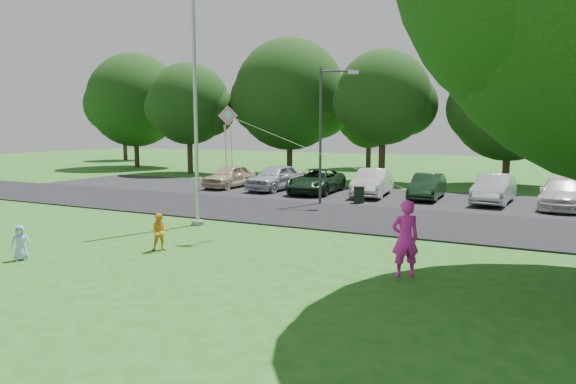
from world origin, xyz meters
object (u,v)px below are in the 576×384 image
at_px(trash_can, 359,195).
at_px(flagpole, 196,113).
at_px(child_blue, 20,243).
at_px(street_lamp, 326,123).
at_px(woman, 405,238).
at_px(kite, 231,130).
at_px(child_yellow, 160,232).

bearing_deg(trash_can, flagpole, -115.96).
relative_size(trash_can, child_blue, 0.87).
distance_m(street_lamp, trash_can, 3.78).
height_order(street_lamp, trash_can, street_lamp).
bearing_deg(street_lamp, trash_can, 18.17).
xyz_separation_m(woman, kite, (-6.15, 1.80, 2.63)).
height_order(flagpole, trash_can, flagpole).
bearing_deg(child_yellow, street_lamp, 45.55).
distance_m(woman, child_blue, 10.39).
xyz_separation_m(flagpole, trash_can, (3.76, 7.72, -3.74)).
relative_size(street_lamp, kite, 0.97).
distance_m(trash_can, kite, 9.81).
xyz_separation_m(child_yellow, child_blue, (-2.74, -2.57, -0.08)).
xyz_separation_m(flagpole, street_lamp, (2.38, 6.83, -0.33)).
bearing_deg(street_lamp, child_blue, -120.19).
distance_m(street_lamp, child_blue, 14.15).
bearing_deg(woman, kite, -50.23).
height_order(flagpole, kite, flagpole).
bearing_deg(trash_can, child_yellow, -101.20).
relative_size(child_yellow, child_blue, 1.16).
bearing_deg(woman, child_yellow, -29.39).
relative_size(flagpole, woman, 5.25).
bearing_deg(woman, trash_can, -100.12).
bearing_deg(trash_can, child_blue, -109.59).
height_order(street_lamp, kite, street_lamp).
height_order(street_lamp, child_blue, street_lamp).
bearing_deg(kite, trash_can, 60.41).
bearing_deg(trash_can, woman, -66.17).
xyz_separation_m(flagpole, child_blue, (-1.28, -6.42, -3.68)).
relative_size(flagpole, child_blue, 10.27).
bearing_deg(street_lamp, child_yellow, -109.66).
bearing_deg(child_yellow, child_blue, -176.38).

